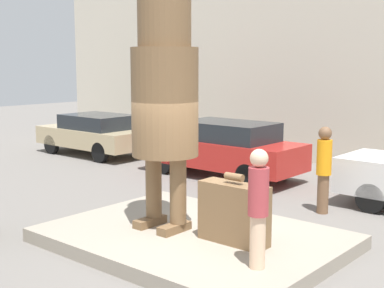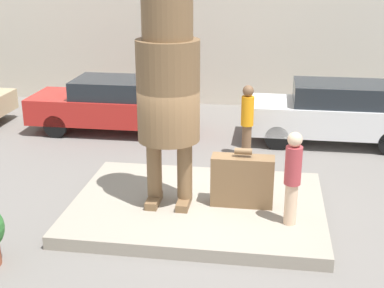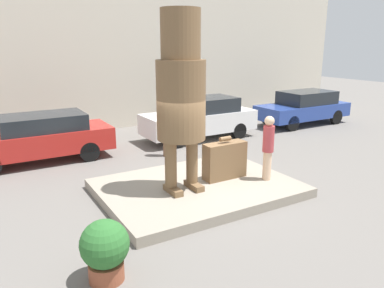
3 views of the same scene
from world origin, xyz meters
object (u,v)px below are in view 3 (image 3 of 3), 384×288
Objects in this scene: statue_figure at (181,89)px; planter_pot at (105,249)px; parked_car_red at (39,137)px; parked_car_blue at (304,107)px; tourist at (268,145)px; giant_suitcase at (225,160)px; worker_hivis at (166,127)px; parked_car_white at (200,118)px.

statue_figure is 4.04× the size of planter_pot.
statue_figure is 0.91× the size of parked_car_red.
parked_car_blue is at bearing 178.98° from parked_car_red.
parked_car_red is at bearing 131.17° from tourist.
worker_hivis is at bearing 91.45° from giant_suitcase.
giant_suitcase is 9.15m from parked_car_blue.
tourist reaches higher than parked_car_blue.
worker_hivis is at bearing 69.17° from statue_figure.
worker_hivis reaches higher than parked_car_white.
parked_car_white reaches higher than planter_pot.
planter_pot is at bearing -149.26° from giant_suitcase.
parked_car_red is at bearing 116.93° from statue_figure.
statue_figure is 4.08m from worker_hivis.
parked_car_red is 1.02× the size of parked_car_blue.
parked_car_blue is 8.08m from worker_hivis.
parked_car_red is (-3.93, 4.86, 0.08)m from giant_suitcase.
parked_car_blue is (5.71, -0.11, -0.04)m from parked_car_white.
tourist reaches higher than worker_hivis.
giant_suitcase is 0.69× the size of tourist.
worker_hivis is (-0.99, 3.98, -0.18)m from tourist.
giant_suitcase is 1.21m from tourist.
worker_hivis is (4.00, 5.74, 0.44)m from planter_pot.
parked_car_blue is 13.90m from planter_pot.
planter_pot is (-4.99, -1.76, -0.62)m from tourist.
giant_suitcase is at bearing 30.56° from parked_car_blue.
parked_car_white reaches higher than giant_suitcase.
tourist is 1.63× the size of planter_pot.
statue_figure is at bearing -174.49° from giant_suitcase.
parked_car_blue reaches higher than giant_suitcase.
planter_pot is at bearing -139.53° from statue_figure.
parked_car_white is (1.27, 5.43, -0.32)m from tourist.
statue_figure is at bearing 40.47° from planter_pot.
statue_figure reaches higher than giant_suitcase.
tourist is (2.30, -0.54, -1.56)m from statue_figure.
tourist is at bearing 76.87° from parked_car_white.
worker_hivis is (-0.08, 3.31, 0.27)m from giant_suitcase.
giant_suitcase is 5.23m from parked_car_white.
worker_hivis reaches higher than parked_car_red.
parked_car_white is 4.34× the size of planter_pot.
statue_figure reaches higher than worker_hivis.
parked_car_blue is (9.27, 4.79, -1.92)m from statue_figure.
parked_car_blue reaches higher than parked_car_red.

